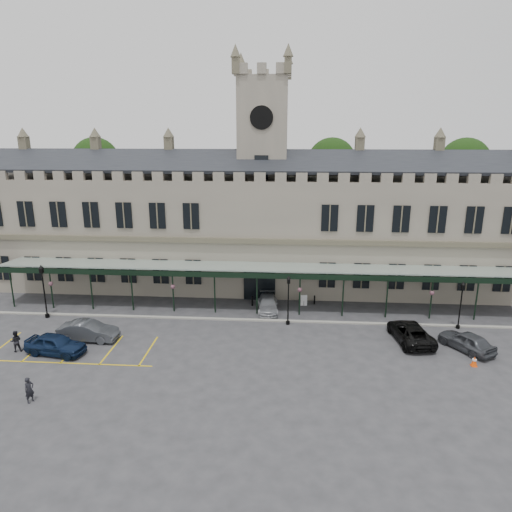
# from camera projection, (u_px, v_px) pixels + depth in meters

# --- Properties ---
(ground) EXTENTS (140.00, 140.00, 0.00)m
(ground) POSITION_uv_depth(u_px,v_px,m) (251.00, 348.00, 36.37)
(ground) COLOR #303033
(station_building) EXTENTS (60.00, 10.36, 17.30)m
(station_building) POSITION_uv_depth(u_px,v_px,m) (263.00, 228.00, 49.95)
(station_building) COLOR slate
(station_building) RESTS_ON ground
(clock_tower) EXTENTS (5.60, 5.60, 24.80)m
(clock_tower) POSITION_uv_depth(u_px,v_px,m) (263.00, 166.00, 48.26)
(clock_tower) COLOR slate
(clock_tower) RESTS_ON ground
(canopy) EXTENTS (50.00, 4.10, 4.30)m
(canopy) POSITION_uv_depth(u_px,v_px,m) (257.00, 289.00, 42.91)
(canopy) COLOR #8C9E93
(canopy) RESTS_ON ground
(kerb) EXTENTS (60.00, 0.40, 0.12)m
(kerb) POSITION_uv_depth(u_px,v_px,m) (256.00, 320.00, 41.64)
(kerb) COLOR gray
(kerb) RESTS_ON ground
(parking_markings) EXTENTS (16.00, 6.00, 0.01)m
(parking_markings) POSITION_uv_depth(u_px,v_px,m) (72.00, 351.00, 35.90)
(parking_markings) COLOR gold
(parking_markings) RESTS_ON ground
(tree_behind_left) EXTENTS (6.00, 6.00, 16.00)m
(tree_behind_left) POSITION_uv_depth(u_px,v_px,m) (96.00, 162.00, 58.54)
(tree_behind_left) COLOR #332314
(tree_behind_left) RESTS_ON ground
(tree_behind_mid) EXTENTS (6.00, 6.00, 16.00)m
(tree_behind_mid) POSITION_uv_depth(u_px,v_px,m) (331.00, 164.00, 56.44)
(tree_behind_mid) COLOR #332314
(tree_behind_mid) RESTS_ON ground
(tree_behind_right) EXTENTS (6.00, 6.00, 16.00)m
(tree_behind_right) POSITION_uv_depth(u_px,v_px,m) (464.00, 164.00, 55.32)
(tree_behind_right) COLOR #332314
(tree_behind_right) RESTS_ON ground
(lamp_post_left) EXTENTS (0.48, 0.48, 5.11)m
(lamp_post_left) POSITION_uv_depth(u_px,v_px,m) (44.00, 287.00, 41.59)
(lamp_post_left) COLOR black
(lamp_post_left) RESTS_ON ground
(lamp_post_mid) EXTENTS (0.43, 0.43, 4.57)m
(lamp_post_mid) POSITION_uv_depth(u_px,v_px,m) (288.00, 296.00, 40.18)
(lamp_post_mid) COLOR black
(lamp_post_mid) RESTS_ON ground
(lamp_post_right) EXTENTS (0.41, 0.41, 4.34)m
(lamp_post_right) POSITION_uv_depth(u_px,v_px,m) (461.00, 301.00, 39.35)
(lamp_post_right) COLOR black
(lamp_post_right) RESTS_ON ground
(traffic_cone) EXTENTS (0.48, 0.48, 0.76)m
(traffic_cone) POSITION_uv_depth(u_px,v_px,m) (474.00, 361.00, 33.55)
(traffic_cone) COLOR #F64607
(traffic_cone) RESTS_ON ground
(sign_board) EXTENTS (0.65, 0.10, 1.11)m
(sign_board) POSITION_uv_depth(u_px,v_px,m) (304.00, 300.00, 45.10)
(sign_board) COLOR black
(sign_board) RESTS_ON ground
(bollard_left) EXTENTS (0.17, 0.17, 0.97)m
(bollard_left) POSITION_uv_depth(u_px,v_px,m) (252.00, 301.00, 45.11)
(bollard_left) COLOR black
(bollard_left) RESTS_ON ground
(bollard_right) EXTENTS (0.16, 0.16, 0.90)m
(bollard_right) POSITION_uv_depth(u_px,v_px,m) (314.00, 300.00, 45.51)
(bollard_right) COLOR black
(bollard_right) RESTS_ON ground
(car_left_a) EXTENTS (4.97, 2.65, 1.61)m
(car_left_a) POSITION_uv_depth(u_px,v_px,m) (55.00, 344.00, 35.27)
(car_left_a) COLOR #0C1B39
(car_left_a) RESTS_ON ground
(car_left_b) EXTENTS (4.95, 1.92, 1.61)m
(car_left_b) POSITION_uv_depth(u_px,v_px,m) (88.00, 331.00, 37.62)
(car_left_b) COLOR #3D4045
(car_left_b) RESTS_ON ground
(car_taxi) EXTENTS (2.17, 4.73, 1.34)m
(car_taxi) POSITION_uv_depth(u_px,v_px,m) (268.00, 304.00, 43.82)
(car_taxi) COLOR #A0A3A8
(car_taxi) RESTS_ON ground
(car_van) EXTENTS (3.24, 5.81, 1.54)m
(car_van) POSITION_uv_depth(u_px,v_px,m) (410.00, 332.00, 37.43)
(car_van) COLOR black
(car_van) RESTS_ON ground
(car_right_a) EXTENTS (3.96, 4.76, 1.53)m
(car_right_a) POSITION_uv_depth(u_px,v_px,m) (467.00, 341.00, 35.91)
(car_right_a) COLOR #3D4045
(car_right_a) RESTS_ON ground
(person_a) EXTENTS (0.64, 0.75, 1.73)m
(person_a) POSITION_uv_depth(u_px,v_px,m) (29.00, 390.00, 28.95)
(person_a) COLOR black
(person_a) RESTS_ON ground
(person_b) EXTENTS (1.03, 0.92, 1.73)m
(person_b) POSITION_uv_depth(u_px,v_px,m) (16.00, 341.00, 35.66)
(person_b) COLOR black
(person_b) RESTS_ON ground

